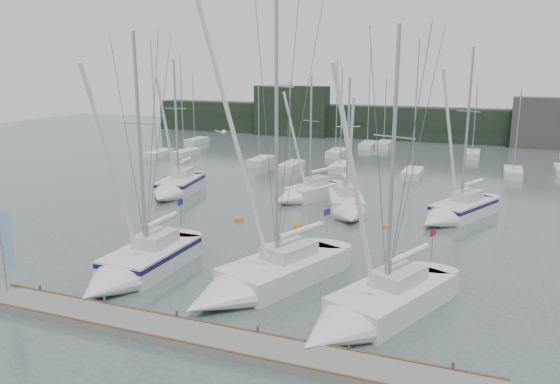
% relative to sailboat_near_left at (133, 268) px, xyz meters
% --- Properties ---
extents(ground, '(160.00, 160.00, 0.00)m').
position_rel_sailboat_near_left_xyz_m(ground, '(7.15, 0.20, -0.63)').
color(ground, '#404E4B').
rests_on(ground, ground).
extents(dock, '(24.00, 2.00, 0.40)m').
position_rel_sailboat_near_left_xyz_m(dock, '(7.15, -4.80, -0.43)').
color(dock, '#62625E').
rests_on(dock, ground).
extents(far_treeline, '(90.00, 4.00, 5.00)m').
position_rel_sailboat_near_left_xyz_m(far_treeline, '(7.15, 62.20, 1.87)').
color(far_treeline, black).
rests_on(far_treeline, ground).
extents(far_building_left, '(12.00, 3.00, 8.00)m').
position_rel_sailboat_near_left_xyz_m(far_building_left, '(-12.85, 60.20, 3.37)').
color(far_building_left, black).
rests_on(far_building_left, ground).
extents(far_building_right, '(10.00, 3.00, 7.00)m').
position_rel_sailboat_near_left_xyz_m(far_building_right, '(25.15, 60.20, 2.87)').
color(far_building_right, '#403D3B').
rests_on(far_building_right, ground).
extents(mast_forest, '(58.37, 27.60, 14.82)m').
position_rel_sailboat_near_left_xyz_m(mast_forest, '(9.98, 42.44, -0.15)').
color(mast_forest, silver).
rests_on(mast_forest, ground).
extents(sailboat_near_left, '(3.20, 9.30, 14.27)m').
position_rel_sailboat_near_left_xyz_m(sailboat_near_left, '(0.00, 0.00, 0.00)').
color(sailboat_near_left, silver).
rests_on(sailboat_near_left, ground).
extents(sailboat_near_center, '(6.84, 10.75, 17.81)m').
position_rel_sailboat_near_left_xyz_m(sailboat_near_center, '(6.92, 0.71, -0.04)').
color(sailboat_near_center, silver).
rests_on(sailboat_near_center, ground).
extents(sailboat_near_right, '(6.64, 10.18, 14.31)m').
position_rel_sailboat_near_left_xyz_m(sailboat_near_right, '(13.12, -0.61, -0.06)').
color(sailboat_near_right, silver).
rests_on(sailboat_near_right, ground).
extents(sailboat_mid_a, '(3.96, 8.11, 12.81)m').
position_rel_sailboat_near_left_xyz_m(sailboat_mid_a, '(-8.30, 17.52, 0.05)').
color(sailboat_mid_a, silver).
rests_on(sailboat_mid_a, ground).
extents(sailboat_mid_b, '(5.10, 7.42, 11.34)m').
position_rel_sailboat_near_left_xyz_m(sailboat_mid_b, '(2.93, 19.97, -0.08)').
color(sailboat_mid_b, silver).
rests_on(sailboat_mid_b, ground).
extents(sailboat_mid_c, '(4.73, 7.42, 11.33)m').
position_rel_sailboat_near_left_xyz_m(sailboat_mid_c, '(7.73, 16.83, -0.03)').
color(sailboat_mid_c, silver).
rests_on(sailboat_mid_c, ground).
extents(sailboat_mid_d, '(6.08, 9.02, 13.61)m').
position_rel_sailboat_near_left_xyz_m(sailboat_mid_d, '(15.54, 18.40, -0.01)').
color(sailboat_mid_d, silver).
rests_on(sailboat_mid_d, ground).
extents(buoy_a, '(0.67, 0.67, 0.67)m').
position_rel_sailboat_near_left_xyz_m(buoy_a, '(5.24, 12.37, -0.63)').
color(buoy_a, '#D65A13').
rests_on(buoy_a, ground).
extents(buoy_b, '(0.47, 0.47, 0.47)m').
position_rel_sailboat_near_left_xyz_m(buoy_b, '(11.15, 14.82, -0.63)').
color(buoy_b, '#D65A13').
rests_on(buoy_b, ground).
extents(buoy_c, '(0.69, 0.69, 0.69)m').
position_rel_sailboat_near_left_xyz_m(buoy_c, '(0.50, 12.36, -0.63)').
color(buoy_c, '#D65A13').
rests_on(buoy_c, ground).
extents(dock_banner, '(0.63, 0.22, 4.24)m').
position_rel_sailboat_near_left_xyz_m(dock_banner, '(-4.16, -4.45, 2.27)').
color(dock_banner, '#989A9F').
rests_on(dock_banner, dock).
extents(seagull, '(0.95, 0.43, 0.19)m').
position_rel_sailboat_near_left_xyz_m(seagull, '(5.38, 0.74, 7.66)').
color(seagull, white).
rests_on(seagull, ground).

